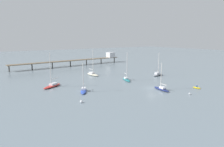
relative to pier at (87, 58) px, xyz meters
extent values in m
plane|color=slate|center=(-10.47, -60.31, -3.44)|extent=(400.00, 400.00, 0.00)
cube|color=brown|center=(-10.47, -0.60, -0.59)|extent=(62.38, 7.37, 0.30)
cylinder|color=#38332D|center=(-40.55, -2.32, -2.09)|extent=(0.50, 0.50, 2.70)
cylinder|color=#38332D|center=(-30.53, -1.75, -2.09)|extent=(0.50, 0.50, 2.70)
cylinder|color=#38332D|center=(-20.50, -1.17, -2.09)|extent=(0.50, 0.50, 2.70)
cylinder|color=#38332D|center=(-10.47, -0.60, -2.09)|extent=(0.50, 0.50, 2.70)
cylinder|color=#38332D|center=(-0.44, -0.03, -2.09)|extent=(0.50, 0.50, 2.70)
cylinder|color=#38332D|center=(9.58, 0.55, -2.09)|extent=(0.50, 0.50, 2.70)
cylinder|color=#38332D|center=(19.61, 1.12, -2.09)|extent=(0.50, 0.50, 2.70)
cube|color=silver|center=(16.66, 0.95, 1.08)|extent=(4.18, 4.18, 3.05)
ellipsoid|color=navy|center=(-9.69, -63.57, -3.17)|extent=(2.85, 6.87, 0.53)
cube|color=silver|center=(-9.79, -64.09, -2.63)|extent=(1.48, 2.06, 0.55)
cylinder|color=silver|center=(-9.62, -63.24, 0.78)|extent=(0.20, 0.20, 7.38)
cylinder|color=silver|center=(-9.87, -64.56, -1.58)|extent=(0.66, 2.66, 0.16)
ellipsoid|color=gray|center=(6.68, -47.00, -3.09)|extent=(6.93, 3.47, 0.70)
cube|color=silver|center=(6.16, -47.14, -2.38)|extent=(2.73, 1.84, 0.73)
cylinder|color=silver|center=(7.00, -46.91, 1.49)|extent=(0.20, 0.20, 8.46)
cylinder|color=silver|center=(5.47, -47.33, -1.22)|extent=(3.11, 1.01, 0.16)
ellipsoid|color=#1E727A|center=(-9.55, -47.17, -3.17)|extent=(4.00, 6.92, 0.55)
cube|color=silver|center=(-9.35, -46.66, -2.63)|extent=(1.78, 2.29, 0.53)
cylinder|color=silver|center=(-9.68, -47.49, 1.87)|extent=(0.20, 0.20, 9.53)
cylinder|color=silver|center=(-9.11, -46.07, -1.18)|extent=(1.28, 2.90, 0.16)
ellipsoid|color=beige|center=(-14.39, -31.36, -3.12)|extent=(2.58, 7.54, 0.65)
cube|color=silver|center=(-14.43, -30.76, -2.50)|extent=(1.66, 2.56, 0.59)
cylinder|color=silver|center=(-14.38, -31.73, 1.98)|extent=(0.21, 0.21, 9.55)
cylinder|color=silver|center=(-14.46, -30.16, -1.07)|extent=(0.33, 3.14, 0.17)
ellipsoid|color=red|center=(-34.71, -41.56, -3.15)|extent=(7.50, 5.81, 0.57)
cube|color=silver|center=(-34.19, -41.22, -2.59)|extent=(2.84, 2.50, 0.55)
cylinder|color=silver|center=(-35.03, -41.77, 2.15)|extent=(0.21, 0.21, 10.02)
cylinder|color=silver|center=(-33.55, -40.80, -1.06)|extent=(3.06, 2.07, 0.17)
ellipsoid|color=#2D4CB7|center=(-29.37, -52.36, -3.18)|extent=(4.72, 6.54, 0.52)
cube|color=silver|center=(-29.10, -51.90, -2.63)|extent=(1.94, 2.24, 0.57)
cylinder|color=silver|center=(-29.54, -52.65, 0.95)|extent=(0.20, 0.20, 7.73)
cylinder|color=silver|center=(-28.83, -51.44, -1.53)|extent=(1.55, 2.50, 0.16)
ellipsoid|color=yellow|center=(0.65, -68.29, -3.26)|extent=(1.27, 2.63, 0.35)
cylinder|color=navy|center=(0.65, -68.29, -2.81)|extent=(0.37, 0.37, 0.55)
sphere|color=tan|center=(0.65, -68.29, -2.42)|extent=(0.24, 0.24, 0.24)
sphere|color=silver|center=(-34.43, -61.03, -3.12)|extent=(0.64, 0.64, 0.64)
sphere|color=silver|center=(-7.24, -71.38, -3.18)|extent=(0.51, 0.51, 0.51)
camera|label=1|loc=(-55.64, -103.99, 11.98)|focal=33.52mm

